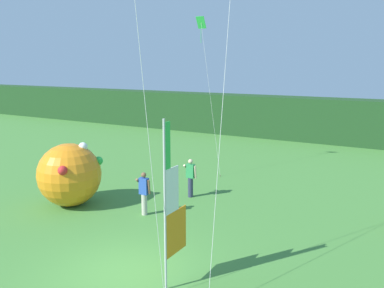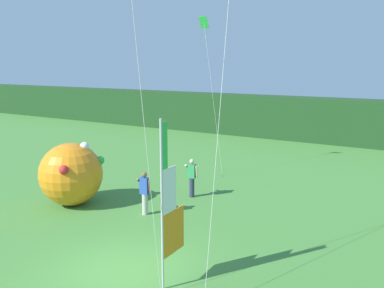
{
  "view_description": "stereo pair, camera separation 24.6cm",
  "coord_description": "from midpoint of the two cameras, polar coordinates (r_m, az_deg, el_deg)",
  "views": [
    {
      "loc": [
        6.87,
        -8.06,
        5.71
      ],
      "look_at": [
        0.01,
        3.91,
        2.98
      ],
      "focal_mm": 38.16,
      "sensor_mm": 36.0,
      "label": 1
    },
    {
      "loc": [
        7.09,
        -7.94,
        5.71
      ],
      "look_at": [
        0.01,
        3.91,
        2.98
      ],
      "focal_mm": 38.16,
      "sensor_mm": 36.0,
      "label": 2
    }
  ],
  "objects": [
    {
      "name": "banner_flag",
      "position": [
        10.49,
        -3.58,
        -8.84
      ],
      "size": [
        0.06,
        1.03,
        4.43
      ],
      "color": "#B7B7BC",
      "rests_on": "ground"
    },
    {
      "name": "person_mid_field",
      "position": [
        17.67,
        -0.61,
        -4.61
      ],
      "size": [
        0.55,
        0.48,
        1.69
      ],
      "color": "#2D334C",
      "rests_on": "ground"
    },
    {
      "name": "kite_green_diamond_1",
      "position": [
        21.67,
        1.16,
        14.82
      ],
      "size": [
        1.84,
        0.96,
        8.08
      ],
      "color": "brown",
      "rests_on": "ground"
    },
    {
      "name": "ground_plane",
      "position": [
        12.05,
        -10.4,
        -17.3
      ],
      "size": [
        120.0,
        120.0,
        0.0
      ],
      "primitive_type": "plane",
      "color": "#478438"
    },
    {
      "name": "person_far_left",
      "position": [
        15.75,
        -7.16,
        -6.71
      ],
      "size": [
        0.55,
        0.48,
        1.68
      ],
      "color": "#B7B2A3",
      "rests_on": "ground"
    },
    {
      "name": "distant_treeline",
      "position": [
        31.81,
        16.92,
        3.28
      ],
      "size": [
        80.0,
        2.4,
        3.22
      ],
      "primitive_type": "cube",
      "color": "#1E421E",
      "rests_on": "ground"
    },
    {
      "name": "inflatable_balloon",
      "position": [
        17.33,
        -17.14,
        -4.12
      ],
      "size": [
        2.57,
        2.57,
        2.6
      ],
      "color": "orange",
      "rests_on": "ground"
    }
  ]
}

